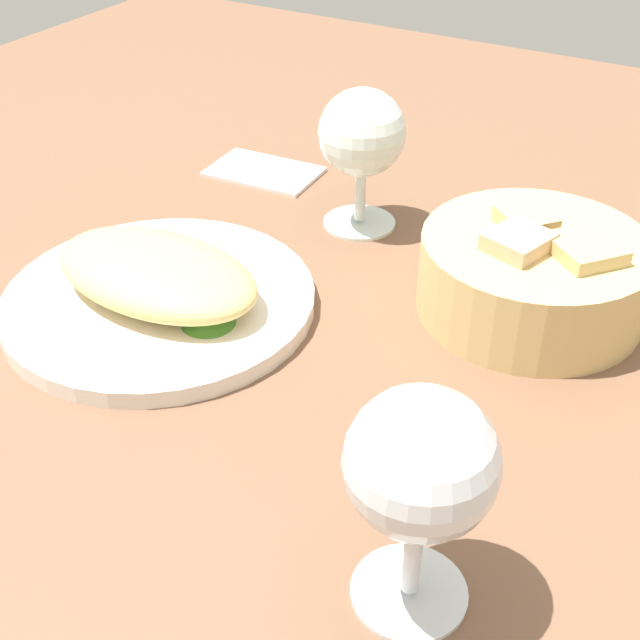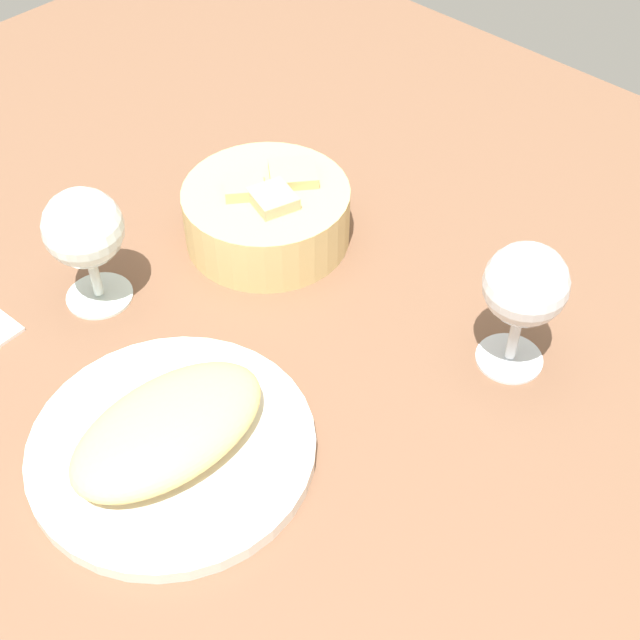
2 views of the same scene
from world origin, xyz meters
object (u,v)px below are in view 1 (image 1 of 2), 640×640
(wine_glass_near, at_px, (421,471))
(folded_napkin, at_px, (264,170))
(plate, at_px, (160,301))
(bread_basket, at_px, (534,274))
(wine_glass_far, at_px, (362,138))

(wine_glass_near, height_order, folded_napkin, wine_glass_near)
(wine_glass_near, bearing_deg, folded_napkin, 131.54)
(plate, relative_size, bread_basket, 1.40)
(wine_glass_near, height_order, wine_glass_far, wine_glass_near)
(bread_basket, height_order, wine_glass_near, wine_glass_near)
(wine_glass_near, bearing_deg, wine_glass_far, 121.53)
(wine_glass_near, xyz_separation_m, wine_glass_far, (-0.21, 0.35, -0.01))
(wine_glass_far, bearing_deg, folded_napkin, 161.26)
(plate, distance_m, bread_basket, 0.29)
(bread_basket, height_order, folded_napkin, bread_basket)
(plate, distance_m, folded_napkin, 0.25)
(plate, distance_m, wine_glass_far, 0.23)
(folded_napkin, bearing_deg, wine_glass_near, -51.83)
(plate, bearing_deg, wine_glass_far, 70.10)
(plate, height_order, bread_basket, bread_basket)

